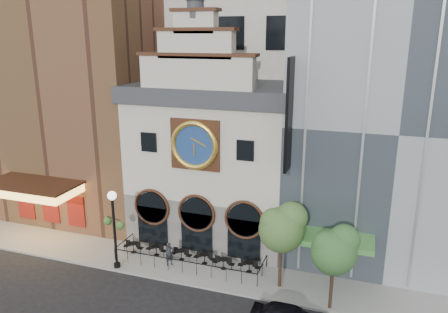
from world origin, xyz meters
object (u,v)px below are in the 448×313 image
object	(u,v)px
bistro_5	(249,266)
lamppost	(114,221)
pedestrian	(169,254)
bistro_1	(156,249)
bistro_4	(223,263)
bistro_2	(181,254)
bistro_0	(133,247)
bistro_3	(205,258)
tree_left	(283,226)
tree_right	(335,249)

from	to	relation	value
bistro_5	lamppost	world-z (taller)	lamppost
pedestrian	bistro_1	bearing A→B (deg)	97.19
bistro_4	lamppost	bearing A→B (deg)	-162.89
bistro_2	lamppost	world-z (taller)	lamppost
bistro_2	lamppost	distance (m)	5.46
bistro_4	bistro_1	bearing A→B (deg)	177.62
bistro_4	lamppost	xyz separation A→B (m)	(-7.13, -2.20, 3.04)
bistro_0	bistro_3	world-z (taller)	same
pedestrian	tree_left	world-z (taller)	tree_left
bistro_1	bistro_4	size ratio (longest dim) A/B	1.00
bistro_2	tree_left	xyz separation A→B (m)	(7.48, -1.04, 3.76)
bistro_2	lamppost	size ratio (longest dim) A/B	0.28
bistro_2	tree_left	size ratio (longest dim) A/B	0.27
bistro_4	bistro_5	bearing A→B (deg)	5.16
bistro_1	lamppost	world-z (taller)	lamppost
tree_left	bistro_2	bearing A→B (deg)	172.11
bistro_3	bistro_4	world-z (taller)	same
bistro_0	bistro_2	bearing A→B (deg)	1.99
bistro_0	bistro_5	bearing A→B (deg)	0.67
lamppost	tree_right	size ratio (longest dim) A/B	1.07
tree_right	bistro_1	bearing A→B (deg)	169.48
bistro_1	pedestrian	bearing A→B (deg)	-31.71
bistro_3	lamppost	world-z (taller)	lamppost
bistro_3	bistro_4	xyz separation A→B (m)	(1.49, -0.23, 0.00)
lamppost	bistro_4	bearing A→B (deg)	32.21
bistro_1	bistro_2	distance (m)	2.03
pedestrian	tree_left	xyz separation A→B (m)	(7.96, -0.11, 3.37)
bistro_2	bistro_4	xyz separation A→B (m)	(3.28, -0.19, 0.00)
bistro_4	lamppost	world-z (taller)	lamppost
lamppost	bistro_5	bearing A→B (deg)	29.88
bistro_1	bistro_5	distance (m)	7.13
bistro_4	tree_left	distance (m)	5.71
bistro_1	bistro_3	xyz separation A→B (m)	(3.82, 0.01, 0.00)
bistro_5	lamppost	distance (m)	9.74
bistro_4	tree_right	bearing A→B (deg)	-16.02
tree_left	tree_right	size ratio (longest dim) A/B	1.09
bistro_0	pedestrian	size ratio (longest dim) A/B	0.93
bistro_1	bistro_5	xyz separation A→B (m)	(7.13, -0.06, 0.00)
bistro_1	pedestrian	size ratio (longest dim) A/B	0.93
bistro_0	bistro_5	xyz separation A→B (m)	(8.95, 0.11, 0.00)
bistro_2	lamppost	bearing A→B (deg)	-148.21
bistro_0	bistro_2	distance (m)	3.85
lamppost	tree_left	world-z (taller)	tree_left
bistro_3	tree_left	bearing A→B (deg)	-10.67
tree_left	bistro_3	bearing A→B (deg)	169.33
bistro_4	pedestrian	size ratio (longest dim) A/B	0.93
bistro_0	bistro_3	xyz separation A→B (m)	(5.64, 0.17, 0.00)
tree_left	tree_right	distance (m)	3.59
bistro_4	bistro_5	xyz separation A→B (m)	(1.82, 0.16, 0.00)
bistro_1	bistro_0	bearing A→B (deg)	-174.92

